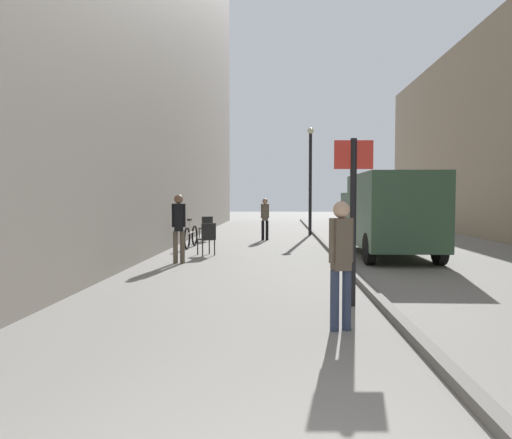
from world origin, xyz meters
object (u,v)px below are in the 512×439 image
Objects in this scene: pedestrian_main_foreground at (265,216)px; bicycle_leaning at (191,236)px; delivery_van at (388,212)px; lamp_post at (310,174)px; pedestrian_mid_block at (341,256)px; cafe_chair_by_doorway at (206,227)px; street_sign_post at (353,207)px; cafe_chair_near_window at (207,237)px; pedestrian_far_crossing at (179,224)px.

pedestrian_main_foreground is 0.93× the size of bicycle_leaning.
lamp_post is at bearing 103.00° from delivery_van.
bicycle_leaning is (-3.73, 9.54, -0.57)m from pedestrian_mid_block.
street_sign_post is at bearing -100.00° from cafe_chair_by_doorway.
lamp_post is 8.53m from cafe_chair_near_window.
cafe_chair_near_window is 1.00× the size of cafe_chair_by_doorway.
pedestrian_far_crossing is 0.99× the size of bicycle_leaning.
pedestrian_far_crossing is (-2.01, -6.49, 0.07)m from pedestrian_main_foreground.
pedestrian_main_foreground is 1.75× the size of cafe_chair_near_window.
bicycle_leaning is at bearing 162.58° from delivery_van.
bicycle_leaning is (-0.38, 3.66, -0.63)m from pedestrian_far_crossing.
lamp_post is 5.06× the size of cafe_chair_near_window.
pedestrian_mid_block is at bearing -101.46° from cafe_chair_near_window.
cafe_chair_near_window is at bearing -178.62° from delivery_van.
pedestrian_main_foreground reaches higher than cafe_chair_by_doorway.
delivery_van is 1.11× the size of lamp_post.
pedestrian_far_crossing reaches higher than pedestrian_mid_block.
cafe_chair_near_window is at bearing -64.99° from street_sign_post.
delivery_van is at bearing -76.64° from lamp_post.
pedestrian_main_foreground is at bearing -126.36° from lamp_post.
street_sign_post reaches higher than cafe_chair_by_doorway.
pedestrian_mid_block is at bearing -107.32° from delivery_van.
lamp_post is at bearing 70.70° from pedestrian_mid_block.
street_sign_post is (3.71, -4.52, 0.53)m from pedestrian_far_crossing.
lamp_post is 5.54m from cafe_chair_by_doorway.
pedestrian_far_crossing is at bearing -113.41° from lamp_post.
pedestrian_mid_block is 10.26m from bicycle_leaning.
lamp_post is at bearing 32.80° from cafe_chair_near_window.
pedestrian_mid_block is (1.33, -12.38, 0.00)m from pedestrian_main_foreground.
cafe_chair_by_doorway is at bearing 89.57° from pedestrian_mid_block.
street_sign_post is at bearing -91.01° from lamp_post.
cafe_chair_by_doorway is (-0.75, 4.61, 0.00)m from cafe_chair_near_window.
cafe_chair_near_window is 4.67m from cafe_chair_by_doorway.
street_sign_post is at bearing -90.80° from pedestrian_main_foreground.
pedestrian_main_foreground is 2.33m from cafe_chair_by_doorway.
pedestrian_mid_block is 12.67m from cafe_chair_by_doorway.
cafe_chair_near_window is (-3.47, -7.48, -2.18)m from lamp_post.
delivery_van is 2.97× the size of bicycle_leaning.
cafe_chair_near_window is (-2.87, 7.52, -0.40)m from pedestrian_mid_block.
delivery_van reaches higher than cafe_chair_by_doorway.
bicycle_leaning is (-6.07, 1.86, -0.88)m from delivery_van.
pedestrian_mid_block reaches higher than pedestrian_main_foreground.
pedestrian_main_foreground is 3.72m from lamp_post.
delivery_van reaches higher than cafe_chair_near_window.
pedestrian_far_crossing is 6.27m from cafe_chair_by_doorway.
cafe_chair_by_doorway is at bearing 90.67° from bicycle_leaning.
bicycle_leaning is at bearing -139.74° from pedestrian_main_foreground.
delivery_van is at bearing 56.04° from pedestrian_mid_block.
pedestrian_far_crossing is at bearing -80.81° from bicycle_leaning.
lamp_post is at bearing 44.09° from pedestrian_main_foreground.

